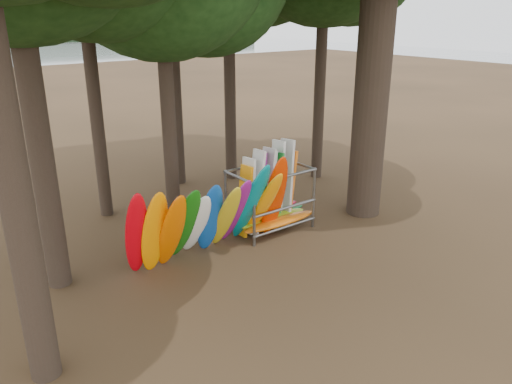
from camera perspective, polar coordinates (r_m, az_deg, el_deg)
ground at (r=15.10m, az=3.52°, el=-6.54°), size 120.00×120.00×0.00m
kayak_row at (r=14.21m, az=-4.99°, el=-2.88°), size 5.20×2.08×2.92m
storage_rack at (r=16.12m, az=1.57°, el=-0.98°), size 3.19×1.59×2.87m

